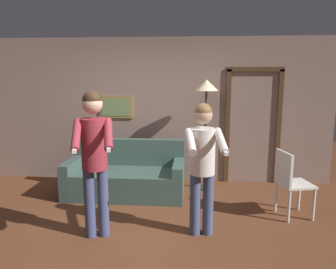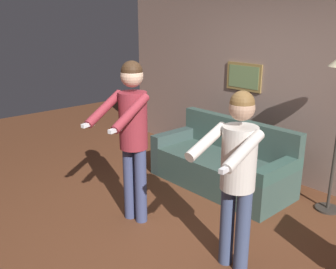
% 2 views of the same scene
% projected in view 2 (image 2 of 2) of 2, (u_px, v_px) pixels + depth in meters
% --- Properties ---
extents(ground_plane, '(12.00, 12.00, 0.00)m').
position_uv_depth(ground_plane, '(164.00, 232.00, 3.98)').
color(ground_plane, brown).
extents(back_wall_assembly, '(6.40, 0.10, 2.60)m').
position_uv_depth(back_wall_assembly, '(289.00, 87.00, 5.00)').
color(back_wall_assembly, gray).
rests_on(back_wall_assembly, ground_plane).
extents(couch, '(1.90, 0.85, 0.87)m').
position_uv_depth(couch, '(222.00, 166.00, 5.04)').
color(couch, '#394F47').
rests_on(couch, ground_plane).
extents(person_standing_left, '(0.55, 0.74, 1.78)m').
position_uv_depth(person_standing_left, '(132.00, 127.00, 3.92)').
color(person_standing_left, '#3D466E').
rests_on(person_standing_left, ground_plane).
extents(person_standing_right, '(0.48, 0.67, 1.63)m').
position_uv_depth(person_standing_right, '(237.00, 167.00, 3.15)').
color(person_standing_right, '#3F4D70').
rests_on(person_standing_right, ground_plane).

